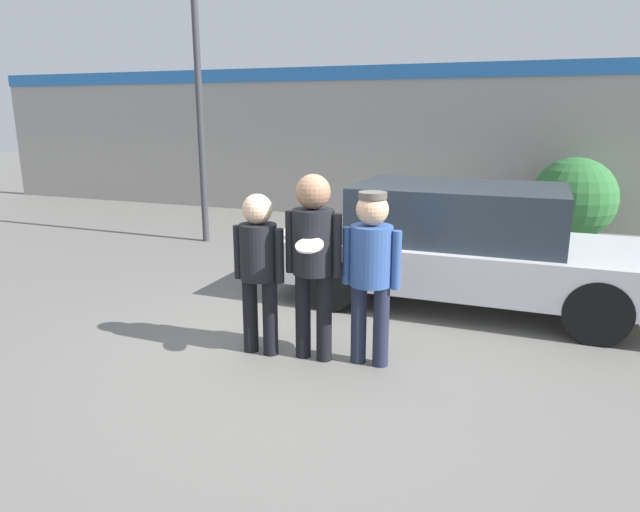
{
  "coord_description": "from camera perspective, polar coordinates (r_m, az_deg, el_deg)",
  "views": [
    {
      "loc": [
        2.02,
        -4.91,
        2.36
      ],
      "look_at": [
        0.1,
        0.12,
        1.0
      ],
      "focal_mm": 32.0,
      "sensor_mm": 36.0,
      "label": 1
    }
  ],
  "objects": [
    {
      "name": "person_right",
      "position": [
        5.29,
        5.14,
        -0.66
      ],
      "size": [
        0.56,
        0.39,
        1.66
      ],
      "color": "#1E2338",
      "rests_on": "ground"
    },
    {
      "name": "storefront_building",
      "position": [
        12.71,
        11.89,
        10.95
      ],
      "size": [
        24.0,
        0.22,
        3.33
      ],
      "color": "gray",
      "rests_on": "ground"
    },
    {
      "name": "shrub",
      "position": [
        11.7,
        24.04,
        5.23
      ],
      "size": [
        1.55,
        1.55,
        1.55
      ],
      "color": "#2D6B33",
      "rests_on": "ground"
    },
    {
      "name": "parked_car_near",
      "position": [
        7.31,
        14.01,
        1.09
      ],
      "size": [
        4.75,
        1.9,
        1.49
      ],
      "color": "silver",
      "rests_on": "ground"
    },
    {
      "name": "street_lamp",
      "position": [
        10.65,
        -11.35,
        20.98
      ],
      "size": [
        1.21,
        0.35,
        6.01
      ],
      "color": "#38383D",
      "rests_on": "ground"
    },
    {
      "name": "ground_plane",
      "position": [
        5.81,
        -1.39,
        -9.75
      ],
      "size": [
        56.0,
        56.0,
        0.0
      ],
      "primitive_type": "plane",
      "color": "#66635E"
    },
    {
      "name": "person_middle_with_frisbee",
      "position": [
        5.36,
        -0.68,
        0.69
      ],
      "size": [
        0.56,
        0.59,
        1.81
      ],
      "color": "black",
      "rests_on": "ground"
    },
    {
      "name": "person_left",
      "position": [
        5.56,
        -6.15,
        -0.51
      ],
      "size": [
        0.53,
        0.36,
        1.61
      ],
      "color": "black",
      "rests_on": "ground"
    }
  ]
}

